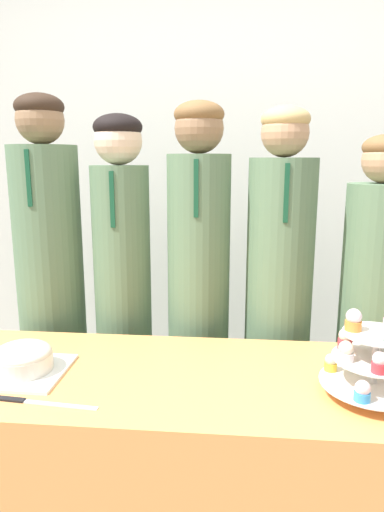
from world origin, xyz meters
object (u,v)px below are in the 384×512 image
at_px(student_0, 52,297).
at_px(student_4, 371,326).
at_px(cupcake_stand, 376,358).
at_px(student_2, 199,302).
at_px(round_cake, 23,359).
at_px(cake_knife, 27,402).
at_px(student_1, 123,302).
at_px(student_3, 278,310).

relative_size(student_0, student_4, 1.11).
height_order(cupcake_stand, student_2, student_2).
bearing_deg(round_cake, cake_knife, -62.04).
bearing_deg(student_0, cake_knife, -73.10).
bearing_deg(student_1, cupcake_stand, -34.44).
distance_m(cake_knife, student_4, 1.37).
height_order(round_cake, student_1, student_1).
relative_size(round_cake, cupcake_stand, 0.88).
bearing_deg(student_2, student_4, -0.00).
bearing_deg(cake_knife, student_0, 111.95).
height_order(student_2, student_4, student_2).
height_order(cake_knife, student_0, student_0).
xyz_separation_m(student_1, student_4, (1.06, 0.00, -0.07)).
xyz_separation_m(student_0, student_1, (0.32, -0.00, -0.02)).
bearing_deg(student_0, student_1, -0.00).
relative_size(cupcake_stand, student_3, 0.19).
xyz_separation_m(cake_knife, student_4, (1.16, 0.74, -0.01)).
xyz_separation_m(round_cake, student_1, (0.19, 0.56, 0.02)).
bearing_deg(student_1, cake_knife, -97.65).
height_order(student_1, student_3, student_3).
bearing_deg(student_1, round_cake, -108.73).
bearing_deg(student_3, student_0, 180.00).
distance_m(round_cake, cake_knife, 0.20).
distance_m(round_cake, student_4, 1.37).
bearing_deg(student_3, round_cake, -146.71).
height_order(cupcake_stand, student_4, student_4).
relative_size(cake_knife, student_3, 0.20).
bearing_deg(cake_knife, round_cake, 123.01).
xyz_separation_m(student_2, student_3, (0.34, 0.00, -0.03)).
relative_size(student_1, student_4, 1.06).
xyz_separation_m(cake_knife, student_1, (0.10, 0.74, 0.06)).
distance_m(student_3, student_4, 0.39).
bearing_deg(student_1, student_2, 0.00).
bearing_deg(student_4, cake_knife, -147.44).
xyz_separation_m(cake_knife, student_0, (-0.22, 0.74, 0.08)).
relative_size(cupcake_stand, student_1, 0.19).
height_order(round_cake, student_4, student_4).
distance_m(cupcake_stand, student_1, 1.08).
bearing_deg(cake_knife, student_3, 48.95).
bearing_deg(student_0, student_3, -0.00).
bearing_deg(student_0, student_2, -0.00).
bearing_deg(student_3, cake_knife, -136.10).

